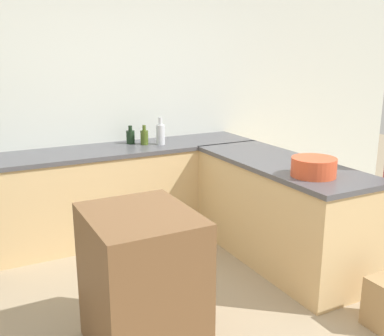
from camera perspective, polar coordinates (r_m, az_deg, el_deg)
name	(u,v)px	position (r m, az deg, el deg)	size (l,w,h in m)	color
ground_plane	(222,330)	(3.19, 3.86, -19.85)	(14.00, 14.00, 0.00)	tan
wall_back	(111,97)	(4.70, -10.31, 8.81)	(8.00, 0.06, 2.70)	silver
counter_back	(125,191)	(4.57, -8.51, -2.85)	(2.70, 0.65, 0.90)	#D6B27A
counter_peninsula	(279,211)	(4.03, 11.02, -5.33)	(0.69, 1.79, 0.90)	#D6B27A
island_table	(142,284)	(2.80, -6.39, -14.41)	(0.61, 0.72, 0.90)	brown
mixing_bowl	(314,167)	(3.48, 15.19, 0.12)	(0.34, 0.34, 0.14)	#DB512D
vinegar_bottle_clear	(161,134)	(4.52, -4.01, 4.37)	(0.09, 0.09, 0.28)	silver
olive_oil_bottle	(144,137)	(4.53, -6.07, 3.95)	(0.08, 0.08, 0.20)	#475B1E
wine_bottle_dark	(131,136)	(4.60, -7.82, 3.99)	(0.09, 0.09, 0.18)	black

